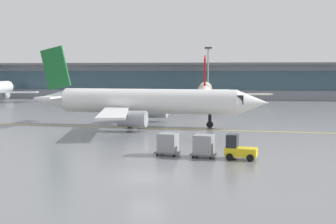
{
  "coord_description": "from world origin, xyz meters",
  "views": [
    {
      "loc": [
        5.59,
        -30.86,
        7.35
      ],
      "look_at": [
        -0.87,
        17.58,
        3.0
      ],
      "focal_mm": 48.97,
      "sensor_mm": 36.0,
      "label": 1
    }
  ],
  "objects_px": {
    "baggage_tug": "(238,149)",
    "cargo_dolly_lead": "(204,145)",
    "taxiing_regional_jet": "(145,102)",
    "apron_light_mast_1": "(208,71)",
    "gate_airplane_1": "(205,90)",
    "cargo_dolly_trailing": "(168,143)"
  },
  "relations": [
    {
      "from": "gate_airplane_1",
      "to": "taxiing_regional_jet",
      "type": "relative_size",
      "value": 0.96
    },
    {
      "from": "gate_airplane_1",
      "to": "cargo_dolly_lead",
      "type": "bearing_deg",
      "value": -179.72
    },
    {
      "from": "taxiing_regional_jet",
      "to": "apron_light_mast_1",
      "type": "height_order",
      "value": "apron_light_mast_1"
    },
    {
      "from": "apron_light_mast_1",
      "to": "cargo_dolly_lead",
      "type": "bearing_deg",
      "value": -87.63
    },
    {
      "from": "gate_airplane_1",
      "to": "cargo_dolly_trailing",
      "type": "bearing_deg",
      "value": 177.39
    },
    {
      "from": "cargo_dolly_lead",
      "to": "apron_light_mast_1",
      "type": "height_order",
      "value": "apron_light_mast_1"
    },
    {
      "from": "cargo_dolly_trailing",
      "to": "apron_light_mast_1",
      "type": "bearing_deg",
      "value": 100.06
    },
    {
      "from": "taxiing_regional_jet",
      "to": "cargo_dolly_lead",
      "type": "relative_size",
      "value": 14.04
    },
    {
      "from": "taxiing_regional_jet",
      "to": "apron_light_mast_1",
      "type": "relative_size",
      "value": 2.45
    },
    {
      "from": "gate_airplane_1",
      "to": "cargo_dolly_trailing",
      "type": "xyz_separation_m",
      "value": [
        0.0,
        -62.08,
        -2.09
      ]
    },
    {
      "from": "baggage_tug",
      "to": "gate_airplane_1",
      "type": "bearing_deg",
      "value": 105.53
    },
    {
      "from": "cargo_dolly_trailing",
      "to": "taxiing_regional_jet",
      "type": "bearing_deg",
      "value": 115.66
    },
    {
      "from": "baggage_tug",
      "to": "apron_light_mast_1",
      "type": "bearing_deg",
      "value": 104.53
    },
    {
      "from": "taxiing_regional_jet",
      "to": "cargo_dolly_trailing",
      "type": "height_order",
      "value": "taxiing_regional_jet"
    },
    {
      "from": "cargo_dolly_trailing",
      "to": "baggage_tug",
      "type": "bearing_deg",
      "value": -0.0
    },
    {
      "from": "gate_airplane_1",
      "to": "baggage_tug",
      "type": "height_order",
      "value": "gate_airplane_1"
    },
    {
      "from": "taxiing_regional_jet",
      "to": "cargo_dolly_trailing",
      "type": "bearing_deg",
      "value": -69.23
    },
    {
      "from": "taxiing_regional_jet",
      "to": "gate_airplane_1",
      "type": "bearing_deg",
      "value": 87.07
    },
    {
      "from": "baggage_tug",
      "to": "cargo_dolly_lead",
      "type": "xyz_separation_m",
      "value": [
        -2.94,
        0.52,
        0.16
      ]
    },
    {
      "from": "taxiing_regional_jet",
      "to": "cargo_dolly_lead",
      "type": "distance_m",
      "value": 23.32
    },
    {
      "from": "cargo_dolly_trailing",
      "to": "apron_light_mast_1",
      "type": "distance_m",
      "value": 77.13
    },
    {
      "from": "cargo_dolly_trailing",
      "to": "apron_light_mast_1",
      "type": "xyz_separation_m",
      "value": [
        -0.05,
        76.87,
        6.36
      ]
    }
  ]
}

